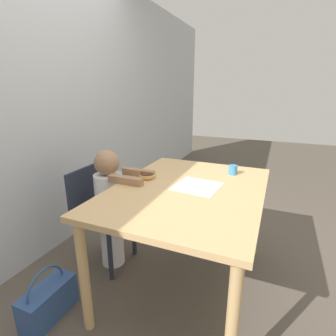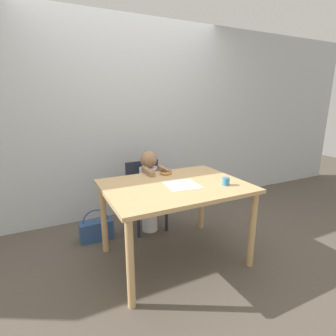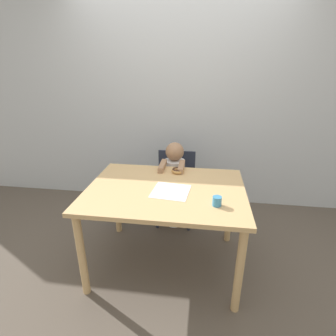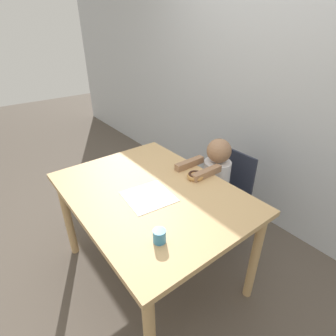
{
  "view_description": "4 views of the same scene",
  "coord_description": "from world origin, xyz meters",
  "px_view_note": "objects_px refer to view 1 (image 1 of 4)",
  "views": [
    {
      "loc": [
        -1.54,
        -0.51,
        1.4
      ],
      "look_at": [
        -0.0,
        0.14,
        0.88
      ],
      "focal_mm": 28.0,
      "sensor_mm": 36.0,
      "label": 1
    },
    {
      "loc": [
        -1.06,
        -2.01,
        1.52
      ],
      "look_at": [
        -0.0,
        0.14,
        0.88
      ],
      "focal_mm": 28.0,
      "sensor_mm": 36.0,
      "label": 2
    },
    {
      "loc": [
        0.28,
        -1.89,
        1.72
      ],
      "look_at": [
        -0.0,
        0.14,
        0.88
      ],
      "focal_mm": 28.0,
      "sensor_mm": 36.0,
      "label": 3
    },
    {
      "loc": [
        1.19,
        -0.78,
        1.72
      ],
      "look_at": [
        -0.0,
        0.14,
        0.88
      ],
      "focal_mm": 28.0,
      "sensor_mm": 36.0,
      "label": 4
    }
  ],
  "objects_px": {
    "donut": "(147,175)",
    "cup": "(233,170)",
    "child_figure": "(111,207)",
    "handbag": "(48,301)",
    "chair": "(100,213)"
  },
  "relations": [
    {
      "from": "donut",
      "to": "cup",
      "type": "relative_size",
      "value": 1.66
    },
    {
      "from": "child_figure",
      "to": "donut",
      "type": "height_order",
      "value": "child_figure"
    },
    {
      "from": "cup",
      "to": "handbag",
      "type": "bearing_deg",
      "value": 137.83
    },
    {
      "from": "handbag",
      "to": "cup",
      "type": "bearing_deg",
      "value": -42.17
    },
    {
      "from": "chair",
      "to": "cup",
      "type": "bearing_deg",
      "value": -67.17
    },
    {
      "from": "cup",
      "to": "child_figure",
      "type": "bearing_deg",
      "value": 115.37
    },
    {
      "from": "handbag",
      "to": "cup",
      "type": "xyz_separation_m",
      "value": [
        1.02,
        -0.92,
        0.68
      ]
    },
    {
      "from": "chair",
      "to": "cup",
      "type": "distance_m",
      "value": 1.1
    },
    {
      "from": "child_figure",
      "to": "handbag",
      "type": "relative_size",
      "value": 2.69
    },
    {
      "from": "handbag",
      "to": "cup",
      "type": "height_order",
      "value": "cup"
    },
    {
      "from": "child_figure",
      "to": "cup",
      "type": "relative_size",
      "value": 13.64
    },
    {
      "from": "chair",
      "to": "donut",
      "type": "distance_m",
      "value": 0.54
    },
    {
      "from": "chair",
      "to": "handbag",
      "type": "xyz_separation_m",
      "value": [
        -0.61,
        -0.04,
        -0.31
      ]
    },
    {
      "from": "child_figure",
      "to": "handbag",
      "type": "xyz_separation_m",
      "value": [
        -0.61,
        0.07,
        -0.39
      ]
    },
    {
      "from": "chair",
      "to": "child_figure",
      "type": "xyz_separation_m",
      "value": [
        0.0,
        -0.11,
        0.08
      ]
    }
  ]
}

